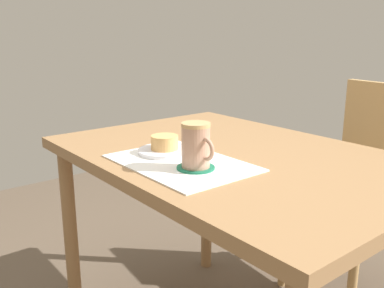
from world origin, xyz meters
The scene contains 7 objects.
dining_table centered at (0.00, 0.00, 0.66)m, with size 1.13×0.78×0.75m.
wooden_chair centered at (0.03, 0.73, 0.49)m, with size 0.46×0.46×0.90m.
placemat centered at (-0.01, -0.20, 0.75)m, with size 0.41×0.28×0.00m, color white.
pastry_plate centered at (-0.12, -0.18, 0.76)m, with size 0.16×0.16×0.01m, color white.
pastry centered at (-0.12, -0.18, 0.78)m, with size 0.08×0.08×0.04m, color #E0A860.
coffee_coaster centered at (0.06, -0.20, 0.75)m, with size 0.10×0.10×0.01m, color #196B4C.
coffee_mug centered at (0.06, -0.20, 0.82)m, with size 0.11×0.08×0.12m.
Camera 1 is at (0.90, -0.89, 1.11)m, focal length 40.00 mm.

